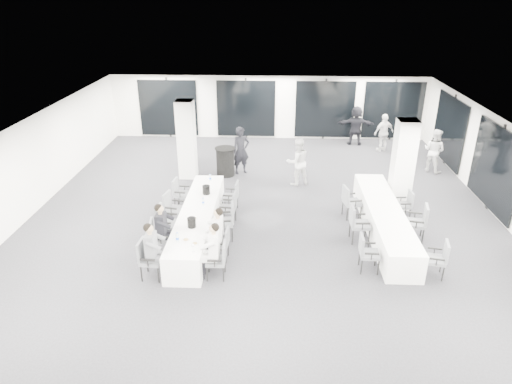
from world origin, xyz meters
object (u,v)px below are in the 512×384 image
chair_main_right_fourth (230,206)px  standing_guest_f (356,123)px  chair_main_left_fourth (172,207)px  chair_main_right_near (219,258)px  standing_guest_a (241,147)px  chair_side_left_far (350,200)px  standing_guest_e (404,146)px  banquet_table_main (198,222)px  ice_bucket_far (206,190)px  chair_main_left_near (148,257)px  chair_side_right_far (406,203)px  chair_main_right_mid (227,219)px  ice_bucket_near (192,222)px  standing_guest_b (298,159)px  chair_main_left_second (158,235)px  standing_guest_h (435,148)px  banquet_table_side (384,220)px  standing_guest_d (384,130)px  chair_side_right_mid (419,220)px  chair_side_left_near (367,251)px  chair_main_right_far (233,195)px  chair_side_right_near (439,257)px  standing_guest_g (187,140)px  chair_main_left_mid (165,221)px  chair_side_left_mid (357,221)px  chair_main_left_far (180,191)px

chair_main_right_fourth → standing_guest_f: (4.74, 7.56, 0.41)m
chair_main_left_fourth → standing_guest_f: size_ratio=0.51×
chair_main_right_near → standing_guest_a: (0.03, 6.68, 0.47)m
chair_side_left_far → standing_guest_e: 4.69m
banquet_table_main → ice_bucket_far: bearing=84.7°
chair_main_left_near → chair_side_right_far: chair_main_left_near is taller
chair_main_right_mid → ice_bucket_near: size_ratio=4.04×
standing_guest_b → standing_guest_e: (3.96, 1.49, 0.02)m
chair_main_left_second → standing_guest_h: size_ratio=0.54×
chair_side_left_far → standing_guest_a: standing_guest_a is taller
banquet_table_side → standing_guest_d: (1.45, 7.10, 0.52)m
chair_main_right_mid → standing_guest_h: size_ratio=0.56×
standing_guest_b → chair_side_right_far: bearing=121.5°
chair_main_right_mid → standing_guest_f: (4.74, 8.39, 0.38)m
chair_main_right_near → chair_side_right_mid: bearing=-70.2°
banquet_table_main → standing_guest_a: 4.77m
chair_main_right_near → standing_guest_b: size_ratio=0.48×
chair_side_left_far → standing_guest_b: bearing=-161.8°
chair_side_left_near → standing_guest_e: bearing=161.2°
chair_main_left_near → chair_main_right_far: bearing=159.1°
chair_main_left_near → chair_main_right_mid: chair_main_right_mid is taller
banquet_table_side → standing_guest_d: bearing=78.5°
chair_main_left_near → chair_main_left_second: (0.00, 1.00, 0.00)m
chair_main_left_near → ice_bucket_far: bearing=167.7°
standing_guest_a → ice_bucket_far: standing_guest_a is taller
chair_side_left_far → chair_side_right_near: (1.66, -2.99, -0.03)m
chair_main_right_fourth → chair_main_right_far: chair_main_right_fourth is taller
banquet_table_main → standing_guest_g: 5.45m
chair_main_left_mid → ice_bucket_far: 1.72m
chair_main_right_far → standing_guest_f: standing_guest_f is taller
chair_main_left_mid → chair_side_left_mid: bearing=97.2°
chair_side_right_near → standing_guest_d: size_ratio=0.52×
chair_main_left_far → chair_main_left_mid: bearing=6.2°
ice_bucket_near → chair_main_left_second: bearing=-170.5°
chair_main_left_second → chair_side_right_far: chair_main_left_second is taller
chair_side_right_far → standing_guest_h: size_ratio=0.47×
banquet_table_main → chair_main_left_mid: 0.93m
banquet_table_main → chair_side_right_far: chair_side_right_far is taller
chair_side_left_mid → standing_guest_a: bearing=-146.6°
chair_main_right_fourth → standing_guest_a: (0.03, 3.99, 0.43)m
chair_side_right_near → standing_guest_f: bearing=13.7°
chair_main_right_near → chair_side_right_near: (5.17, 0.26, 0.01)m
standing_guest_d → ice_bucket_far: standing_guest_d is taller
chair_side_left_mid → chair_main_left_second: bearing=-82.1°
standing_guest_b → chair_side_left_mid: bearing=89.9°
chair_side_right_far → ice_bucket_near: (-5.98, -2.22, 0.39)m
chair_main_right_far → chair_side_right_near: chair_main_right_far is taller
chair_main_left_mid → chair_side_right_far: (6.84, 1.60, -0.09)m
chair_main_right_near → chair_main_left_near: bearing=91.3°
banquet_table_main → chair_main_right_near: size_ratio=5.46×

